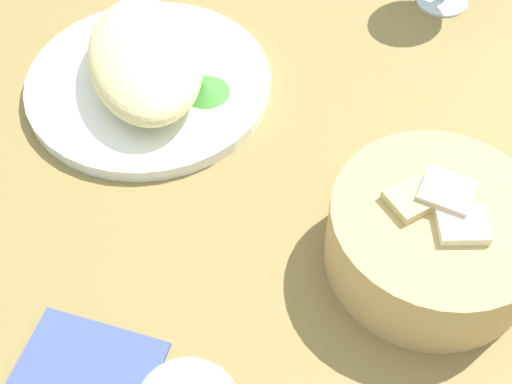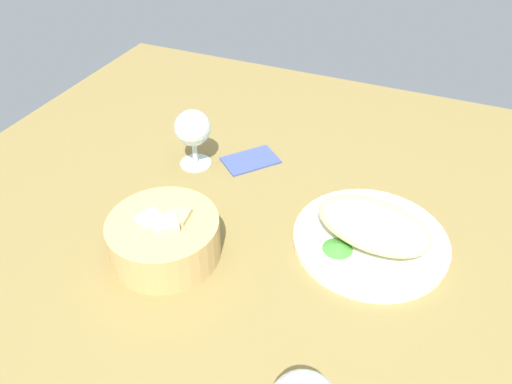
# 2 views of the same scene
# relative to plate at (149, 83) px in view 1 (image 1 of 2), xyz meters

# --- Properties ---
(ground_plane) EXTENTS (1.40, 1.40, 0.02)m
(ground_plane) POSITION_rel_plate_xyz_m (0.14, 0.11, -0.02)
(ground_plane) COLOR olive
(plate) EXTENTS (0.26, 0.26, 0.01)m
(plate) POSITION_rel_plate_xyz_m (0.00, 0.00, 0.00)
(plate) COLOR white
(plate) RESTS_ON ground_plane
(omelette) EXTENTS (0.21, 0.15, 0.06)m
(omelette) POSITION_rel_plate_xyz_m (0.00, 0.00, 0.03)
(omelette) COLOR beige
(omelette) RESTS_ON plate
(lettuce_garnish) EXTENTS (0.05, 0.05, 0.01)m
(lettuce_garnish) POSITION_rel_plate_xyz_m (0.04, 0.05, 0.01)
(lettuce_garnish) COLOR #3E8A31
(lettuce_garnish) RESTS_ON plate
(bread_basket) EXTENTS (0.18, 0.18, 0.08)m
(bread_basket) POSITION_rel_plate_xyz_m (0.30, 0.15, 0.03)
(bread_basket) COLOR tan
(bread_basket) RESTS_ON ground_plane
(folded_napkin) EXTENTS (0.12, 0.13, 0.01)m
(folded_napkin) POSITION_rel_plate_xyz_m (0.28, -0.14, -0.00)
(folded_napkin) COLOR #40509A
(folded_napkin) RESTS_ON ground_plane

